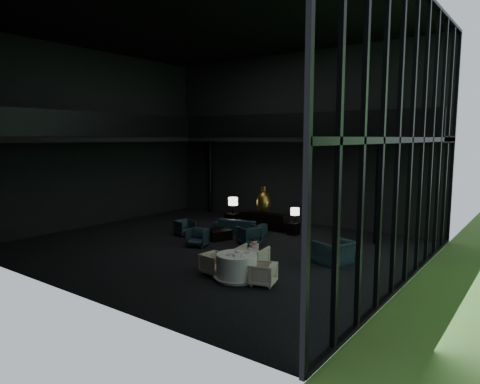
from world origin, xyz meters
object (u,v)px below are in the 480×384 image
Objects in this scene: table_lamp_right at (295,212)px; side_table_right at (293,229)px; coffee_table at (217,234)px; lounge_armchair_east at (249,234)px; sofa at (240,223)px; window_armchair at (335,247)px; table_lamp_left at (233,202)px; lounge_armchair_south at (197,237)px; child at (254,247)px; dining_chair_west at (214,264)px; bronze_urn at (264,202)px; dining_table at (237,268)px; console at (264,221)px; dining_chair_east at (263,274)px; dining_chair_north at (252,256)px; lounge_armchair_west at (185,228)px; side_table_left at (232,219)px.

side_table_right is at bearing -90.00° from table_lamp_right.
coffee_table is (-2.05, -2.55, -0.05)m from side_table_right.
table_lamp_right reaches higher than lounge_armchair_east.
window_armchair is (5.08, -1.74, 0.08)m from sofa.
table_lamp_left is 4.16m from lounge_armchair_south.
window_armchair reaches higher than coffee_table.
dining_chair_west is at bearing 45.26° from child.
dining_table is at bearing -63.22° from bronze_urn.
coffee_table is at bearing 74.79° from sofa.
console is 1.77m from table_lamp_left.
dining_chair_east is at bearing -46.55° from lounge_armchair_south.
lounge_armchair_south is 1.35m from coffee_table.
dining_chair_north reaches higher than coffee_table.
coffee_table is at bearing -127.52° from table_lamp_right.
dining_chair_north is at bearing 59.51° from lounge_armchair_east.
dining_chair_east is at bearing -57.21° from console.
sofa is 3.53× the size of lounge_armchair_west.
lounge_armchair_east is (-0.57, -2.55, -0.56)m from table_lamp_right.
table_lamp_left is 7.02m from child.
lounge_armchair_east is 4.18m from dining_table.
dining_chair_north is 1.24m from dining_chair_east.
sofa is at bearing 85.69° from coffee_table.
lounge_armchair_west is 0.53× the size of window_armchair.
side_table_right is 3.27m from coffee_table.
sofa is at bearing -59.06° from dining_chair_north.
sofa reaches higher than lounge_armchair_west.
lounge_armchair_south is (-1.93, -3.89, 0.10)m from side_table_right.
child is (3.46, -1.29, 0.42)m from lounge_armchair_south.
dining_chair_north is at bearing -18.13° from window_armchair.
lounge_armchair_south is 0.77× the size of coffee_table.
coffee_table is at bearing 44.27° from dining_chair_west.
sofa is 1.42m from coffee_table.
dining_chair_east is (5.58, -5.93, 0.02)m from side_table_left.
lounge_armchair_east is (2.63, -2.44, -0.72)m from table_lamp_left.
table_lamp_left is 3.21m from table_lamp_right.
table_lamp_left is 2.96m from lounge_armchair_west.
lounge_armchair_east is at bearing 126.17° from sofa.
dining_table is (4.73, -5.99, 0.04)m from side_table_left.
table_lamp_left is at bearing -47.59° from child.
table_lamp_right is 5.51m from dining_chair_north.
table_lamp_left is 1.83m from sofa.
sofa is 6.48m from dining_chair_east.
table_lamp_left reaches higher than lounge_armchair_south.
bronze_urn is 0.52× the size of sofa.
sofa is 1.75× the size of dining_table.
dining_chair_north reaches higher than lounge_armchair_west.
dining_table is (1.53, -6.05, 0.08)m from side_table_right.
side_table_left is (-1.60, -0.26, -0.08)m from console.
side_table_left is at bearing -47.24° from child.
lounge_armchair_west is 5.65m from child.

